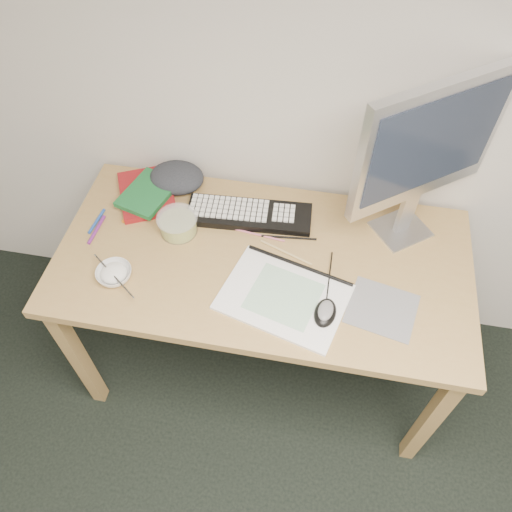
{
  "coord_description": "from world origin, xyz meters",
  "views": [
    {
      "loc": [
        -0.05,
        0.41,
        2.08
      ],
      "look_at": [
        -0.22,
        1.37,
        0.83
      ],
      "focal_mm": 35.0,
      "sensor_mm": 36.0,
      "label": 1
    }
  ],
  "objects_px": {
    "keyboard": "(249,214)",
    "sketchpad": "(284,297)",
    "rice_bowl": "(114,274)",
    "desk": "(262,272)",
    "monitor": "(429,147)"
  },
  "relations": [
    {
      "from": "desk",
      "to": "rice_bowl",
      "type": "height_order",
      "value": "rice_bowl"
    },
    {
      "from": "desk",
      "to": "sketchpad",
      "type": "height_order",
      "value": "sketchpad"
    },
    {
      "from": "sketchpad",
      "to": "monitor",
      "type": "bearing_deg",
      "value": 59.78
    },
    {
      "from": "desk",
      "to": "monitor",
      "type": "xyz_separation_m",
      "value": [
        0.46,
        0.21,
        0.45
      ]
    },
    {
      "from": "keyboard",
      "to": "desk",
      "type": "bearing_deg",
      "value": -68.71
    },
    {
      "from": "sketchpad",
      "to": "keyboard",
      "type": "height_order",
      "value": "keyboard"
    },
    {
      "from": "desk",
      "to": "keyboard",
      "type": "relative_size",
      "value": 3.14
    },
    {
      "from": "rice_bowl",
      "to": "desk",
      "type": "bearing_deg",
      "value": 20.19
    },
    {
      "from": "desk",
      "to": "sketchpad",
      "type": "bearing_deg",
      "value": -57.44
    },
    {
      "from": "sketchpad",
      "to": "rice_bowl",
      "type": "bearing_deg",
      "value": -162.73
    },
    {
      "from": "rice_bowl",
      "to": "keyboard",
      "type": "bearing_deg",
      "value": 42.16
    },
    {
      "from": "monitor",
      "to": "rice_bowl",
      "type": "xyz_separation_m",
      "value": [
        -0.92,
        -0.38,
        -0.35
      ]
    },
    {
      "from": "keyboard",
      "to": "sketchpad",
      "type": "bearing_deg",
      "value": -65.04
    },
    {
      "from": "keyboard",
      "to": "monitor",
      "type": "xyz_separation_m",
      "value": [
        0.54,
        0.04,
        0.36
      ]
    },
    {
      "from": "desk",
      "to": "monitor",
      "type": "relative_size",
      "value": 2.36
    }
  ]
}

